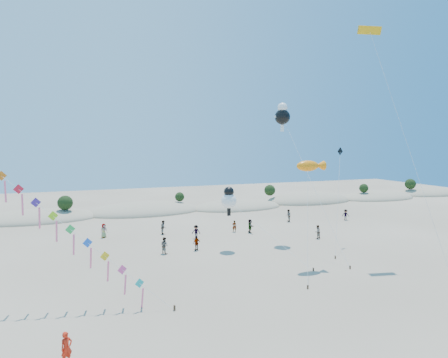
% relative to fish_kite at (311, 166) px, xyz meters
% --- Properties ---
extents(ground, '(160.00, 160.00, 0.00)m').
position_rel_fish_kite_xyz_m(ground, '(-10.52, -12.78, -9.19)').
color(ground, gray).
rests_on(ground, ground).
extents(dune_ridge, '(145.30, 11.49, 5.57)m').
position_rel_fish_kite_xyz_m(dune_ridge, '(-9.46, 32.36, -9.08)').
color(dune_ridge, tan).
rests_on(dune_ridge, ground).
extents(fish_kite, '(5.12, 6.02, 9.72)m').
position_rel_fish_kite_xyz_m(fish_kite, '(0.00, 0.00, 0.00)').
color(fish_kite, '#3F2D1E').
rests_on(fish_kite, ground).
extents(cartoon_kite_low, '(5.30, 10.12, 6.73)m').
position_rel_fish_kite_xyz_m(cartoon_kite_low, '(-5.32, 7.14, -3.78)').
color(cartoon_kite_low, '#3F2D1E').
rests_on(cartoon_kite_low, ground).
extents(cartoon_kite_high, '(2.00, 13.16, 16.04)m').
position_rel_fish_kite_xyz_m(cartoon_kite_high, '(2.26, 9.44, 5.39)').
color(cartoon_kite_high, '#3F2D1E').
rests_on(cartoon_kite_high, ground).
extents(parafoil_kite, '(3.00, 9.42, 22.90)m').
position_rel_fish_kite_xyz_m(parafoil_kite, '(7.38, 1.15, 12.87)').
color(parafoil_kite, '#3F2D1E').
rests_on(parafoil_kite, ground).
extents(dark_kite, '(4.97, 5.68, 10.88)m').
position_rel_fish_kite_xyz_m(dark_kite, '(6.40, 4.16, -1.73)').
color(dark_kite, '#3F2D1E').
rests_on(dark_kite, ground).
extents(flyer_foreground, '(0.74, 0.67, 1.69)m').
position_rel_fish_kite_xyz_m(flyer_foreground, '(-20.73, -9.71, -8.35)').
color(flyer_foreground, red).
rests_on(flyer_foreground, ground).
extents(beachgoers, '(35.25, 10.71, 1.78)m').
position_rel_fish_kite_xyz_m(beachgoers, '(-2.24, 13.15, -8.36)').
color(beachgoers, slate).
rests_on(beachgoers, ground).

